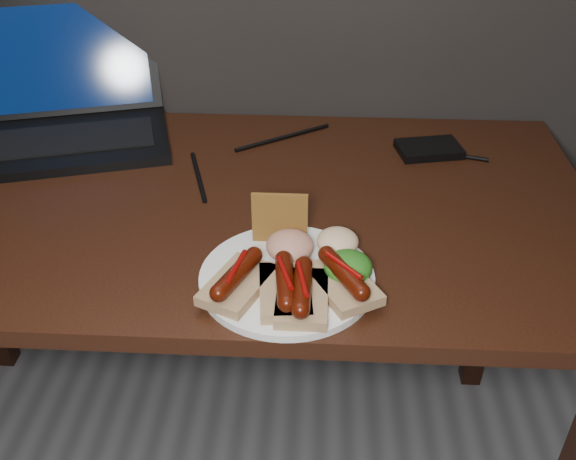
{
  "coord_description": "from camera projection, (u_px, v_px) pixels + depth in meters",
  "views": [
    {
      "loc": [
        0.22,
        0.43,
        1.34
      ],
      "look_at": [
        0.18,
        1.19,
        0.82
      ],
      "focal_mm": 40.0,
      "sensor_mm": 36.0,
      "label": 1
    }
  ],
  "objects": [
    {
      "name": "hard_drive",
      "position": [
        429.0,
        149.0,
        1.26
      ],
      "size": [
        0.14,
        0.1,
        0.02
      ],
      "primitive_type": "cube",
      "rotation": [
        0.0,
        0.0,
        0.21
      ],
      "color": "black",
      "rests_on": "desk"
    },
    {
      "name": "bread_sausage_right",
      "position": [
        343.0,
        279.0,
        0.89
      ],
      "size": [
        0.12,
        0.13,
        0.04
      ],
      "color": "tan",
      "rests_on": "plate"
    },
    {
      "name": "desk",
      "position": [
        199.0,
        238.0,
        1.18
      ],
      "size": [
        1.4,
        0.7,
        0.75
      ],
      "color": "#32190C",
      "rests_on": "ground"
    },
    {
      "name": "bread_sausage_extra",
      "position": [
        302.0,
        293.0,
        0.87
      ],
      "size": [
        0.07,
        0.12,
        0.04
      ],
      "color": "tan",
      "rests_on": "plate"
    },
    {
      "name": "bread_sausage_left",
      "position": [
        237.0,
        280.0,
        0.89
      ],
      "size": [
        0.11,
        0.13,
        0.04
      ],
      "color": "tan",
      "rests_on": "plate"
    },
    {
      "name": "bread_sausage_center",
      "position": [
        285.0,
        287.0,
        0.88
      ],
      "size": [
        0.08,
        0.12,
        0.04
      ],
      "color": "tan",
      "rests_on": "plate"
    },
    {
      "name": "salad_greens",
      "position": [
        348.0,
        267.0,
        0.91
      ],
      "size": [
        0.07,
        0.07,
        0.04
      ],
      "primitive_type": "ellipsoid",
      "color": "#1C5511",
      "rests_on": "plate"
    },
    {
      "name": "coleslaw_mound",
      "position": [
        338.0,
        242.0,
        0.97
      ],
      "size": [
        0.06,
        0.06,
        0.04
      ],
      "primitive_type": "ellipsoid",
      "color": "beige",
      "rests_on": "plate"
    },
    {
      "name": "plate",
      "position": [
        287.0,
        278.0,
        0.93
      ],
      "size": [
        0.28,
        0.28,
        0.01
      ],
      "primitive_type": "cylinder",
      "rotation": [
        0.0,
        0.0,
        0.11
      ],
      "color": "white",
      "rests_on": "desk"
    },
    {
      "name": "crispbread",
      "position": [
        280.0,
        218.0,
        0.97
      ],
      "size": [
        0.09,
        0.01,
        0.08
      ],
      "primitive_type": "cube",
      "color": "olive",
      "rests_on": "plate"
    },
    {
      "name": "desk_cables",
      "position": [
        217.0,
        156.0,
        1.25
      ],
      "size": [
        1.01,
        0.32,
        0.01
      ],
      "color": "black",
      "rests_on": "desk"
    },
    {
      "name": "salsa_mound",
      "position": [
        290.0,
        246.0,
        0.95
      ],
      "size": [
        0.07,
        0.07,
        0.04
      ],
      "primitive_type": "ellipsoid",
      "color": "maroon",
      "rests_on": "plate"
    },
    {
      "name": "laptop",
      "position": [
        67.0,
        110.0,
        1.3
      ],
      "size": [
        0.46,
        0.42,
        0.25
      ],
      "color": "black",
      "rests_on": "desk"
    }
  ]
}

